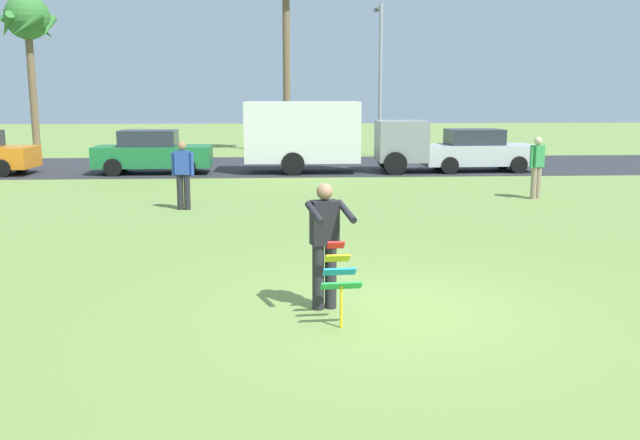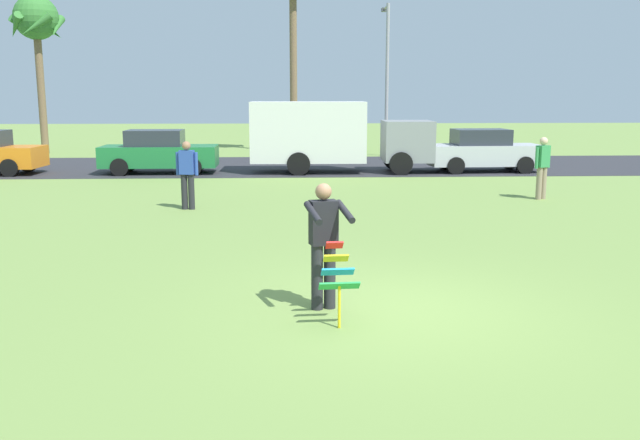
{
  "view_description": "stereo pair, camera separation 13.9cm",
  "coord_description": "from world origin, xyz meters",
  "px_view_note": "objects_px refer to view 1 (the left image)",
  "views": [
    {
      "loc": [
        -1.52,
        -8.84,
        2.9
      ],
      "look_at": [
        -0.91,
        1.11,
        1.05
      ],
      "focal_mm": 38.27,
      "sensor_mm": 36.0,
      "label": 1
    },
    {
      "loc": [
        -1.38,
        -8.85,
        2.9
      ],
      "look_at": [
        -0.91,
        1.11,
        1.05
      ],
      "focal_mm": 38.27,
      "sensor_mm": 36.0,
      "label": 2
    }
  ],
  "objects_px": {
    "kite_held": "(339,273)",
    "person_kite_flyer": "(325,241)",
    "person_walker_far": "(183,173)",
    "parked_car_green": "(152,153)",
    "streetlight_pole": "(380,70)",
    "parked_truck_grey_van": "(324,135)",
    "palm_tree_left_near": "(28,23)",
    "parked_car_silver": "(477,151)",
    "person_walker_near": "(537,166)"
  },
  "relations": [
    {
      "from": "parked_car_green",
      "to": "streetlight_pole",
      "type": "xyz_separation_m",
      "value": [
        9.42,
        7.06,
        3.22
      ]
    },
    {
      "from": "person_kite_flyer",
      "to": "person_walker_far",
      "type": "height_order",
      "value": "same"
    },
    {
      "from": "streetlight_pole",
      "to": "person_walker_far",
      "type": "bearing_deg",
      "value": -115.38
    },
    {
      "from": "parked_truck_grey_van",
      "to": "streetlight_pole",
      "type": "distance_m",
      "value": 8.13
    },
    {
      "from": "parked_truck_grey_van",
      "to": "person_walker_near",
      "type": "xyz_separation_m",
      "value": [
        5.48,
        -6.87,
        -0.48
      ]
    },
    {
      "from": "parked_truck_grey_van",
      "to": "streetlight_pole",
      "type": "xyz_separation_m",
      "value": [
        3.08,
        7.06,
        2.59
      ]
    },
    {
      "from": "kite_held",
      "to": "parked_car_silver",
      "type": "bearing_deg",
      "value": 68.48
    },
    {
      "from": "streetlight_pole",
      "to": "person_walker_near",
      "type": "relative_size",
      "value": 4.05
    },
    {
      "from": "parked_truck_grey_van",
      "to": "parked_car_silver",
      "type": "xyz_separation_m",
      "value": [
        5.78,
        -0.0,
        -0.64
      ]
    },
    {
      "from": "person_kite_flyer",
      "to": "kite_held",
      "type": "relative_size",
      "value": 1.7
    },
    {
      "from": "palm_tree_left_near",
      "to": "streetlight_pole",
      "type": "distance_m",
      "value": 16.9
    },
    {
      "from": "parked_truck_grey_van",
      "to": "person_walker_near",
      "type": "distance_m",
      "value": 8.8
    },
    {
      "from": "parked_car_silver",
      "to": "palm_tree_left_near",
      "type": "bearing_deg",
      "value": 155.19
    },
    {
      "from": "parked_car_green",
      "to": "palm_tree_left_near",
      "type": "bearing_deg",
      "value": 128.94
    },
    {
      "from": "parked_truck_grey_van",
      "to": "person_walker_near",
      "type": "relative_size",
      "value": 3.9
    },
    {
      "from": "kite_held",
      "to": "parked_car_silver",
      "type": "relative_size",
      "value": 0.24
    },
    {
      "from": "parked_truck_grey_van",
      "to": "person_walker_far",
      "type": "height_order",
      "value": "parked_truck_grey_van"
    },
    {
      "from": "palm_tree_left_near",
      "to": "person_kite_flyer",
      "type": "bearing_deg",
      "value": -63.86
    },
    {
      "from": "streetlight_pole",
      "to": "person_kite_flyer",
      "type": "bearing_deg",
      "value": -100.06
    },
    {
      "from": "kite_held",
      "to": "palm_tree_left_near",
      "type": "distance_m",
      "value": 29.45
    },
    {
      "from": "streetlight_pole",
      "to": "palm_tree_left_near",
      "type": "bearing_deg",
      "value": 173.55
    },
    {
      "from": "kite_held",
      "to": "parked_car_green",
      "type": "height_order",
      "value": "parked_car_green"
    },
    {
      "from": "person_walker_far",
      "to": "person_kite_flyer",
      "type": "bearing_deg",
      "value": -70.08
    },
    {
      "from": "kite_held",
      "to": "parked_car_green",
      "type": "relative_size",
      "value": 0.24
    },
    {
      "from": "person_kite_flyer",
      "to": "streetlight_pole",
      "type": "relative_size",
      "value": 0.25
    },
    {
      "from": "parked_car_silver",
      "to": "streetlight_pole",
      "type": "height_order",
      "value": "streetlight_pole"
    },
    {
      "from": "person_walker_far",
      "to": "kite_held",
      "type": "bearing_deg",
      "value": -70.52
    },
    {
      "from": "parked_car_green",
      "to": "streetlight_pole",
      "type": "distance_m",
      "value": 12.21
    },
    {
      "from": "parked_car_silver",
      "to": "person_walker_far",
      "type": "xyz_separation_m",
      "value": [
        -9.9,
        -8.12,
        0.16
      ]
    },
    {
      "from": "kite_held",
      "to": "person_walker_far",
      "type": "relative_size",
      "value": 0.59
    },
    {
      "from": "parked_car_silver",
      "to": "palm_tree_left_near",
      "type": "xyz_separation_m",
      "value": [
        -19.35,
        8.95,
        5.43
      ]
    },
    {
      "from": "kite_held",
      "to": "person_walker_near",
      "type": "height_order",
      "value": "person_walker_near"
    },
    {
      "from": "kite_held",
      "to": "parked_car_silver",
      "type": "height_order",
      "value": "parked_car_silver"
    },
    {
      "from": "parked_car_green",
      "to": "person_walker_far",
      "type": "distance_m",
      "value": 8.42
    },
    {
      "from": "kite_held",
      "to": "person_walker_near",
      "type": "distance_m",
      "value": 12.07
    },
    {
      "from": "person_walker_near",
      "to": "parked_car_silver",
      "type": "bearing_deg",
      "value": 87.48
    },
    {
      "from": "parked_car_silver",
      "to": "person_walker_far",
      "type": "bearing_deg",
      "value": -140.65
    },
    {
      "from": "kite_held",
      "to": "person_walker_far",
      "type": "height_order",
      "value": "person_walker_far"
    },
    {
      "from": "parked_truck_grey_van",
      "to": "parked_car_green",
      "type": "bearing_deg",
      "value": 180.0
    },
    {
      "from": "streetlight_pole",
      "to": "person_walker_near",
      "type": "distance_m",
      "value": 14.46
    },
    {
      "from": "person_kite_flyer",
      "to": "palm_tree_left_near",
      "type": "xyz_separation_m",
      "value": [
        -12.47,
        25.42,
        5.25
      ]
    },
    {
      "from": "kite_held",
      "to": "streetlight_pole",
      "type": "bearing_deg",
      "value": 80.52
    },
    {
      "from": "palm_tree_left_near",
      "to": "parked_car_green",
      "type": "bearing_deg",
      "value": -51.06
    },
    {
      "from": "kite_held",
      "to": "person_walker_far",
      "type": "xyz_separation_m",
      "value": [
        -3.17,
        8.96,
        0.27
      ]
    },
    {
      "from": "streetlight_pole",
      "to": "parked_truck_grey_van",
      "type": "bearing_deg",
      "value": -113.54
    },
    {
      "from": "kite_held",
      "to": "parked_car_green",
      "type": "bearing_deg",
      "value": 107.51
    },
    {
      "from": "parked_car_green",
      "to": "person_walker_far",
      "type": "bearing_deg",
      "value": -74.72
    },
    {
      "from": "parked_car_green",
      "to": "palm_tree_left_near",
      "type": "height_order",
      "value": "palm_tree_left_near"
    },
    {
      "from": "kite_held",
      "to": "person_kite_flyer",
      "type": "bearing_deg",
      "value": 103.15
    },
    {
      "from": "parked_car_silver",
      "to": "parked_truck_grey_van",
      "type": "bearing_deg",
      "value": 179.99
    }
  ]
}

